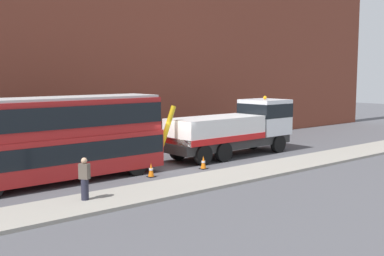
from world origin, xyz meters
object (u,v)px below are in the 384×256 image
at_px(pedestrian_onlooker, 85,179).
at_px(double_decker_bus, 54,136).
at_px(traffic_cone_midway, 203,163).
at_px(recovery_tow_truck, 236,128).
at_px(traffic_cone_near_bus, 151,170).

bearing_deg(pedestrian_onlooker, double_decker_bus, 50.89).
xyz_separation_m(double_decker_bus, traffic_cone_midway, (7.59, -1.97, -1.89)).
distance_m(recovery_tow_truck, traffic_cone_midway, 5.09).
xyz_separation_m(double_decker_bus, pedestrian_onlooker, (-0.58, -4.14, -1.25)).
relative_size(recovery_tow_truck, pedestrian_onlooker, 5.94).
distance_m(recovery_tow_truck, double_decker_bus, 12.07).
relative_size(recovery_tow_truck, traffic_cone_near_bus, 14.11).
relative_size(double_decker_bus, pedestrian_onlooker, 6.48).
height_order(double_decker_bus, pedestrian_onlooker, double_decker_bus).
height_order(pedestrian_onlooker, traffic_cone_midway, pedestrian_onlooker).
xyz_separation_m(recovery_tow_truck, traffic_cone_near_bus, (-7.81, -1.83, -1.42)).
height_order(recovery_tow_truck, pedestrian_onlooker, recovery_tow_truck).
xyz_separation_m(pedestrian_onlooker, traffic_cone_near_bus, (4.83, 2.32, -0.64)).
bearing_deg(recovery_tow_truck, double_decker_bus, 179.22).
bearing_deg(traffic_cone_midway, recovery_tow_truck, 23.92).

